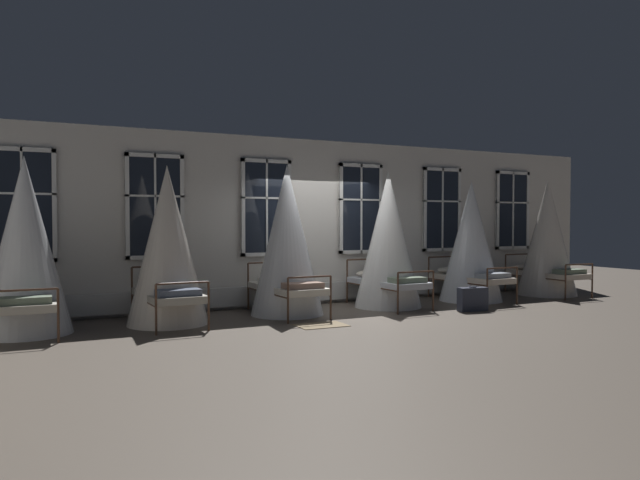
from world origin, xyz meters
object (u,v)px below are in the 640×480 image
cot_fourth (388,241)px  cot_sixth (547,239)px  cot_second (168,247)px  suitcase_dark (473,299)px  cot_third (287,242)px  cot_fifth (471,243)px  cot_first (25,248)px

cot_fourth → cot_sixth: size_ratio=1.01×
cot_second → cot_fourth: bearing=-90.2°
cot_sixth → suitcase_dark: 3.56m
cot_third → cot_fifth: (4.23, -0.02, -0.08)m
cot_sixth → cot_second: bearing=91.8°
cot_fifth → cot_sixth: size_ratio=0.96×
cot_first → suitcase_dark: size_ratio=4.55×
cot_sixth → suitcase_dark: bearing=111.6°
cot_fourth → suitcase_dark: (1.10, -1.19, -1.07)m
cot_fourth → cot_fifth: size_ratio=1.06×
cot_fifth → cot_first: bearing=88.5°
cot_third → suitcase_dark: 3.64m
cot_sixth → cot_fourth: bearing=91.2°
cot_fourth → suitcase_dark: 1.94m
cot_fifth → cot_third: bearing=88.4°
cot_fourth → suitcase_dark: cot_fourth is taller
cot_first → suitcase_dark: (7.50, -1.20, -1.06)m
cot_first → cot_sixth: size_ratio=1.01×
cot_first → cot_second: bearing=-90.2°
suitcase_dark → cot_fourth: bearing=141.2°
suitcase_dark → cot_second: bearing=176.6°
cot_third → cot_sixth: cot_third is taller
cot_fifth → cot_sixth: (2.23, -0.00, 0.05)m
cot_fifth → suitcase_dark: bearing=139.1°
cot_first → cot_third: 4.24m
suitcase_dark → cot_fifth: bearing=59.0°
cot_fourth → cot_fifth: 2.07m
cot_third → suitcase_dark: size_ratio=4.62×
cot_first → suitcase_dark: cot_first is taller
cot_fourth → cot_fifth: (2.07, -0.02, -0.07)m
cot_second → cot_third: (2.15, 0.05, 0.05)m
cot_second → cot_fourth: 4.32m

